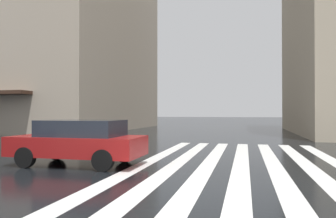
# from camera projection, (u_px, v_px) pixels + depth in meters

# --- Properties ---
(ground_plane) EXTENTS (220.00, 220.00, 0.00)m
(ground_plane) POSITION_uv_depth(u_px,v_px,m) (202.00, 193.00, 6.55)
(ground_plane) COLOR black
(zebra_crossing) EXTENTS (13.00, 6.50, 0.01)m
(zebra_crossing) POSITION_uv_depth(u_px,v_px,m) (241.00, 163.00, 10.27)
(zebra_crossing) COLOR silver
(zebra_crossing) RESTS_ON ground_plane
(haussmann_block_mid) EXTENTS (20.50, 23.37, 19.63)m
(haussmann_block_mid) POSITION_uv_depth(u_px,v_px,m) (25.00, 36.00, 33.24)
(haussmann_block_mid) COLOR tan
(haussmann_block_mid) RESTS_ON ground_plane
(car_red) EXTENTS (1.85, 4.10, 1.41)m
(car_red) POSITION_uv_depth(u_px,v_px,m) (79.00, 141.00, 9.98)
(car_red) COLOR maroon
(car_red) RESTS_ON ground_plane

